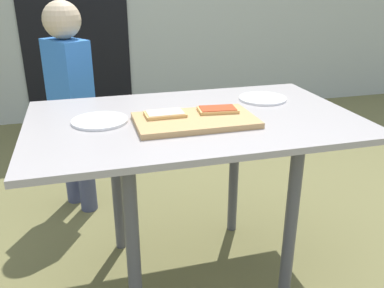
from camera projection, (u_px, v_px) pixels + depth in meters
name	position (u px, v px, depth m)	size (l,w,h in m)	color
ground_plane	(193.00, 273.00, 1.79)	(16.00, 16.00, 0.00)	brown
house_door	(72.00, 4.00, 3.40)	(0.90, 0.02, 2.00)	black
dining_table	(194.00, 140.00, 1.56)	(1.21, 0.75, 0.72)	#9F9897
cutting_board	(195.00, 120.00, 1.46)	(0.43, 0.24, 0.02)	tan
pizza_slice_far_left	(165.00, 114.00, 1.47)	(0.14, 0.09, 0.01)	tan
pizza_slice_far_right	(218.00, 110.00, 1.52)	(0.15, 0.10, 0.01)	tan
plate_white_right	(263.00, 99.00, 1.74)	(0.20, 0.20, 0.01)	white
plate_white_left	(100.00, 121.00, 1.47)	(0.20, 0.20, 0.01)	silver
child_left	(70.00, 94.00, 2.10)	(0.24, 0.28, 1.11)	#454A66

